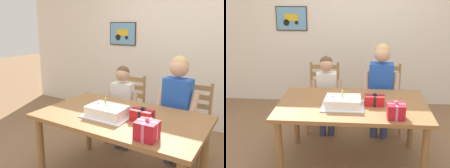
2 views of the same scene
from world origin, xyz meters
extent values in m
cube|color=silver|center=(0.00, 1.88, 1.30)|extent=(6.40, 0.08, 2.60)
cube|color=#332823|center=(-1.06, 1.83, 1.43)|extent=(0.51, 0.02, 0.39)
cube|color=#669EC6|center=(-1.06, 1.83, 1.43)|extent=(0.48, 0.01, 0.36)
cube|color=gold|center=(-1.06, 1.82, 1.45)|extent=(0.22, 0.01, 0.11)
cylinder|color=black|center=(-1.14, 1.82, 1.36)|extent=(0.10, 0.01, 0.10)
cylinder|color=black|center=(-0.97, 1.82, 1.36)|extent=(0.06, 0.01, 0.06)
cube|color=olive|center=(0.00, 0.00, 0.71)|extent=(1.58, 0.95, 0.04)
cylinder|color=olive|center=(-0.71, -0.39, 0.35)|extent=(0.07, 0.07, 0.69)
cylinder|color=olive|center=(-0.71, 0.39, 0.35)|extent=(0.07, 0.07, 0.69)
cylinder|color=olive|center=(0.71, 0.39, 0.35)|extent=(0.07, 0.07, 0.69)
cube|color=silver|center=(-0.10, -0.09, 0.74)|extent=(0.44, 0.34, 0.01)
cube|color=white|center=(-0.10, -0.09, 0.79)|extent=(0.36, 0.26, 0.09)
cylinder|color=#56C666|center=(-0.10, -0.12, 0.87)|extent=(0.01, 0.01, 0.07)
sphere|color=yellow|center=(-0.10, -0.12, 0.91)|extent=(0.02, 0.02, 0.02)
sphere|color=yellow|center=(-0.03, -0.09, 0.84)|extent=(0.01, 0.01, 0.01)
sphere|color=purple|center=(-0.20, -0.10, 0.84)|extent=(0.02, 0.02, 0.02)
sphere|color=orange|center=(0.04, -0.10, 0.84)|extent=(0.02, 0.02, 0.02)
sphere|color=orange|center=(-0.03, -0.17, 0.84)|extent=(0.02, 0.02, 0.02)
sphere|color=orange|center=(-0.09, -0.10, 0.84)|extent=(0.02, 0.02, 0.02)
cube|color=red|center=(0.23, -0.02, 0.78)|extent=(0.20, 0.13, 0.11)
cube|color=black|center=(0.23, -0.02, 0.78)|extent=(0.20, 0.02, 0.11)
cube|color=black|center=(0.23, -0.02, 0.78)|extent=(0.02, 0.13, 0.11)
sphere|color=black|center=(0.23, -0.02, 0.85)|extent=(0.04, 0.04, 0.04)
cube|color=red|center=(0.42, -0.33, 0.80)|extent=(0.16, 0.15, 0.14)
cube|color=#DB668E|center=(0.42, -0.33, 0.80)|extent=(0.17, 0.02, 0.15)
cube|color=#DB668E|center=(0.42, -0.33, 0.80)|extent=(0.02, 0.16, 0.15)
sphere|color=#DB668E|center=(0.42, -0.33, 0.89)|extent=(0.04, 0.04, 0.04)
cube|color=#A87A4C|center=(-0.43, 0.82, 0.45)|extent=(0.43, 0.43, 0.04)
cylinder|color=#A87A4C|center=(-0.24, 0.63, 0.21)|extent=(0.04, 0.04, 0.43)
cylinder|color=#A87A4C|center=(-0.62, 0.64, 0.21)|extent=(0.04, 0.04, 0.43)
cylinder|color=#A87A4C|center=(-0.23, 1.01, 0.21)|extent=(0.04, 0.04, 0.43)
cylinder|color=#A87A4C|center=(-0.61, 1.02, 0.21)|extent=(0.04, 0.04, 0.43)
cylinder|color=#A87A4C|center=(-0.23, 1.01, 0.70)|extent=(0.04, 0.04, 0.45)
cylinder|color=#A87A4C|center=(-0.61, 1.02, 0.70)|extent=(0.04, 0.04, 0.45)
cube|color=#A87A4C|center=(-0.42, 1.01, 0.63)|extent=(0.36, 0.03, 0.06)
cube|color=#A87A4C|center=(-0.42, 1.01, 0.74)|extent=(0.36, 0.03, 0.06)
cube|color=#A87A4C|center=(-0.42, 1.01, 0.85)|extent=(0.36, 0.03, 0.06)
cube|color=#A87A4C|center=(0.43, 0.82, 0.45)|extent=(0.42, 0.42, 0.04)
cylinder|color=#A87A4C|center=(0.62, 0.63, 0.21)|extent=(0.04, 0.04, 0.43)
cylinder|color=#A87A4C|center=(0.24, 0.63, 0.21)|extent=(0.04, 0.04, 0.43)
cylinder|color=#A87A4C|center=(0.62, 1.01, 0.21)|extent=(0.04, 0.04, 0.43)
cylinder|color=#A87A4C|center=(0.24, 1.01, 0.21)|extent=(0.04, 0.04, 0.43)
cylinder|color=#A87A4C|center=(0.62, 1.01, 0.70)|extent=(0.04, 0.04, 0.45)
cylinder|color=#A87A4C|center=(0.24, 1.01, 0.70)|extent=(0.04, 0.04, 0.45)
cube|color=#A87A4C|center=(0.43, 1.01, 0.63)|extent=(0.36, 0.02, 0.06)
cube|color=#A87A4C|center=(0.43, 1.01, 0.74)|extent=(0.36, 0.02, 0.06)
cube|color=#A87A4C|center=(0.43, 1.01, 0.85)|extent=(0.36, 0.02, 0.06)
cylinder|color=#38426B|center=(0.41, 0.62, 0.24)|extent=(0.10, 0.10, 0.47)
cylinder|color=#38426B|center=(0.27, 0.63, 0.24)|extent=(0.10, 0.10, 0.47)
cube|color=blue|center=(0.34, 0.63, 0.74)|extent=(0.31, 0.20, 0.54)
cylinder|color=tan|center=(0.52, 0.57, 0.73)|extent=(0.10, 0.23, 0.36)
cylinder|color=tan|center=(0.15, 0.60, 0.73)|extent=(0.10, 0.23, 0.36)
sphere|color=tan|center=(0.34, 0.63, 1.14)|extent=(0.20, 0.20, 0.20)
sphere|color=tan|center=(0.34, 0.64, 1.16)|extent=(0.19, 0.19, 0.19)
cylinder|color=#38426B|center=(-0.29, 0.63, 0.20)|extent=(0.09, 0.09, 0.41)
cylinder|color=#38426B|center=(-0.41, 0.62, 0.20)|extent=(0.09, 0.09, 0.41)
cube|color=white|center=(-0.35, 0.63, 0.64)|extent=(0.27, 0.18, 0.47)
cylinder|color=tan|center=(-0.19, 0.61, 0.63)|extent=(0.09, 0.20, 0.31)
cylinder|color=tan|center=(-0.51, 0.58, 0.63)|extent=(0.09, 0.20, 0.31)
sphere|color=tan|center=(-0.35, 0.63, 0.98)|extent=(0.18, 0.18, 0.18)
sphere|color=brown|center=(-0.35, 0.64, 1.01)|extent=(0.17, 0.17, 0.17)
camera|label=1|loc=(1.12, -1.92, 1.57)|focal=39.46mm
camera|label=2|loc=(0.07, -2.86, 1.90)|focal=46.25mm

